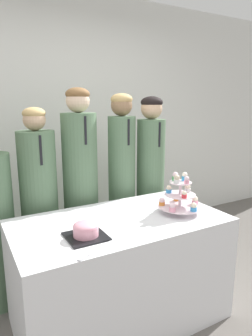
# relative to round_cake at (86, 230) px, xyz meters

# --- Properties ---
(wall_back) EXTENTS (9.00, 0.06, 2.70)m
(wall_back) POSITION_rel_round_cake_xyz_m (0.31, 1.63, 0.53)
(wall_back) COLOR silver
(wall_back) RESTS_ON ground_plane
(table) EXTENTS (1.45, 0.79, 0.77)m
(table) POSITION_rel_round_cake_xyz_m (0.31, 0.14, -0.43)
(table) COLOR white
(table) RESTS_ON ground_plane
(round_cake) EXTENTS (0.23, 0.23, 0.10)m
(round_cake) POSITION_rel_round_cake_xyz_m (0.00, 0.00, 0.00)
(round_cake) COLOR black
(round_cake) RESTS_ON table
(cake_knife) EXTENTS (0.27, 0.14, 0.01)m
(cake_knife) POSITION_rel_round_cake_xyz_m (-0.05, -0.20, -0.04)
(cake_knife) COLOR silver
(cake_knife) RESTS_ON table
(cupcake_stand) EXTENTS (0.31, 0.31, 0.29)m
(cupcake_stand) POSITION_rel_round_cake_xyz_m (0.75, 0.06, 0.08)
(cupcake_stand) COLOR silver
(cupcake_stand) RESTS_ON table
(student_1) EXTENTS (0.29, 0.30, 1.53)m
(student_1) POSITION_rel_round_cake_xyz_m (-0.09, 0.76, -0.10)
(student_1) COLOR #567556
(student_1) RESTS_ON ground_plane
(student_2) EXTENTS (0.29, 0.30, 1.68)m
(student_2) POSITION_rel_round_cake_xyz_m (0.26, 0.76, -0.01)
(student_2) COLOR #567556
(student_2) RESTS_ON ground_plane
(student_3) EXTENTS (0.24, 0.25, 1.64)m
(student_3) POSITION_rel_round_cake_xyz_m (0.66, 0.76, -0.01)
(student_3) COLOR #567556
(student_3) RESTS_ON ground_plane
(student_4) EXTENTS (0.26, 0.27, 1.62)m
(student_4) POSITION_rel_round_cake_xyz_m (0.97, 0.76, -0.02)
(student_4) COLOR #567556
(student_4) RESTS_ON ground_plane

